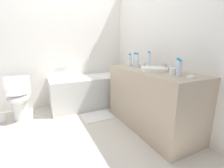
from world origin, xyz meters
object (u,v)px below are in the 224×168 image
water_bottle_3 (177,67)px  bath_mat (97,116)px  bathtub (90,90)px  water_bottle_4 (137,61)px  drinking_glass_1 (143,65)px  drinking_glass_0 (129,63)px  toilet_paper_roll (2,118)px  drinking_glass_2 (173,71)px  water_bottle_0 (149,61)px  toilet (19,97)px  soap_dish (192,77)px  water_bottle_2 (179,68)px  water_bottle_5 (130,60)px  sink_faucet (166,68)px  water_bottle_1 (135,60)px  sink_basin (154,69)px

water_bottle_3 → bath_mat: 1.55m
bathtub → water_bottle_4: (0.52, -0.88, 0.65)m
drinking_glass_1 → bath_mat: bearing=148.1°
bath_mat → drinking_glass_0: bearing=-10.3°
drinking_glass_1 → toilet_paper_roll: drinking_glass_1 is taller
bathtub → drinking_glass_2: bearing=-72.3°
water_bottle_0 → water_bottle_4: 0.20m
water_bottle_4 → drinking_glass_0: size_ratio=2.53×
bathtub → water_bottle_0: (0.60, -1.06, 0.66)m
toilet_paper_roll → drinking_glass_1: bearing=-22.9°
water_bottle_3 → drinking_glass_1: water_bottle_3 is taller
drinking_glass_0 → water_bottle_4: bearing=-85.6°
toilet → soap_dish: size_ratio=7.80×
bathtub → water_bottle_2: bathtub is taller
drinking_glass_2 → water_bottle_5: bearing=87.9°
water_bottle_0 → toilet: bearing=151.6°
water_bottle_0 → bath_mat: 1.28m
water_bottle_5 → soap_dish: 1.22m
sink_faucet → water_bottle_4: (-0.19, 0.42, 0.07)m
sink_faucet → water_bottle_1: bearing=106.1°
water_bottle_0 → water_bottle_1: 0.31m
soap_dish → toilet_paper_roll: size_ratio=0.79×
sink_faucet → water_bottle_5: (-0.16, 0.69, 0.06)m
toilet_paper_roll → toilet: bearing=4.2°
water_bottle_1 → soap_dish: (0.01, -1.07, -0.09)m
water_bottle_2 → toilet_paper_roll: water_bottle_2 is taller
sink_faucet → water_bottle_0: (-0.11, 0.23, 0.08)m
sink_faucet → water_bottle_0: bearing=115.9°
sink_faucet → drinking_glass_0: bearing=108.5°
water_bottle_2 → water_bottle_4: size_ratio=0.85×
sink_faucet → drinking_glass_0: (-0.21, 0.62, 0.01)m
bathtub → water_bottle_2: 1.88m
sink_faucet → soap_dish: 0.55m
drinking_glass_0 → bath_mat: drinking_glass_0 is taller
water_bottle_5 → drinking_glass_0: size_ratio=2.28×
drinking_glass_0 → sink_basin: bearing=-89.7°
water_bottle_4 → toilet: bearing=155.2°
drinking_glass_1 → soap_dish: drinking_glass_1 is taller
water_bottle_2 → water_bottle_3: bearing=52.8°
drinking_glass_0 → sink_faucet: bearing=-71.5°
water_bottle_0 → water_bottle_3: (-0.01, -0.54, -0.03)m
sink_faucet → water_bottle_1: size_ratio=0.68×
bath_mat → drinking_glass_1: bearing=-31.9°
bathtub → toilet: bathtub is taller
drinking_glass_2 → toilet_paper_roll: 2.67m
drinking_glass_0 → toilet_paper_roll: 2.27m
water_bottle_2 → water_bottle_3: size_ratio=0.97×
bath_mat → toilet_paper_roll: bearing=161.6°
sink_faucet → bath_mat: sink_faucet is taller
water_bottle_2 → drinking_glass_2: size_ratio=2.35×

